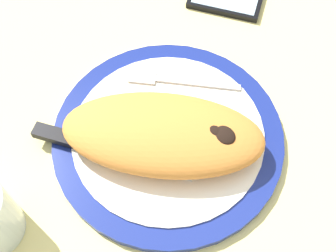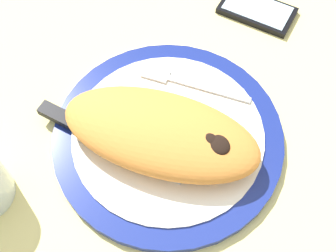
{
  "view_description": "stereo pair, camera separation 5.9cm",
  "coord_description": "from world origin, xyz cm",
  "px_view_note": "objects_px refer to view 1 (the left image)",
  "views": [
    {
      "loc": [
        -11.05,
        27.01,
        54.49
      ],
      "look_at": [
        0.0,
        0.0,
        3.65
      ],
      "focal_mm": 46.94,
      "sensor_mm": 36.0,
      "label": 1
    },
    {
      "loc": [
        -16.22,
        24.26,
        54.49
      ],
      "look_at": [
        0.0,
        0.0,
        3.65
      ],
      "focal_mm": 46.94,
      "sensor_mm": 36.0,
      "label": 2
    }
  ],
  "objects_px": {
    "plate": "(168,136)",
    "knife": "(88,145)",
    "fork": "(173,81)",
    "calzone": "(167,135)"
  },
  "relations": [
    {
      "from": "fork",
      "to": "knife",
      "type": "relative_size",
      "value": 0.72
    },
    {
      "from": "calzone",
      "to": "fork",
      "type": "relative_size",
      "value": 1.78
    },
    {
      "from": "knife",
      "to": "fork",
      "type": "bearing_deg",
      "value": -114.89
    },
    {
      "from": "plate",
      "to": "fork",
      "type": "bearing_deg",
      "value": -72.9
    },
    {
      "from": "plate",
      "to": "knife",
      "type": "xyz_separation_m",
      "value": [
        0.09,
        0.06,
        0.01
      ]
    },
    {
      "from": "fork",
      "to": "knife",
      "type": "bearing_deg",
      "value": 65.11
    },
    {
      "from": "calzone",
      "to": "knife",
      "type": "xyz_separation_m",
      "value": [
        0.1,
        0.04,
        -0.02
      ]
    },
    {
      "from": "knife",
      "to": "plate",
      "type": "bearing_deg",
      "value": -147.16
    },
    {
      "from": "plate",
      "to": "calzone",
      "type": "bearing_deg",
      "value": 106.22
    },
    {
      "from": "fork",
      "to": "calzone",
      "type": "bearing_deg",
      "value": 106.95
    }
  ]
}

